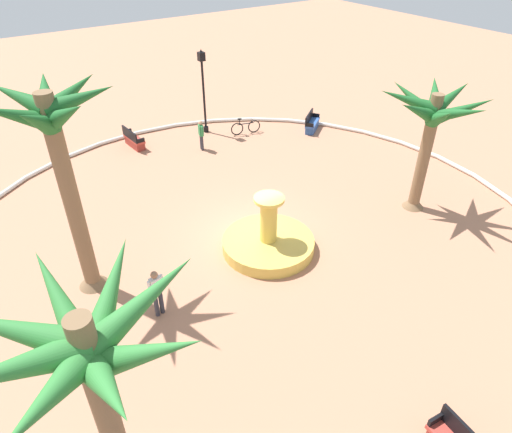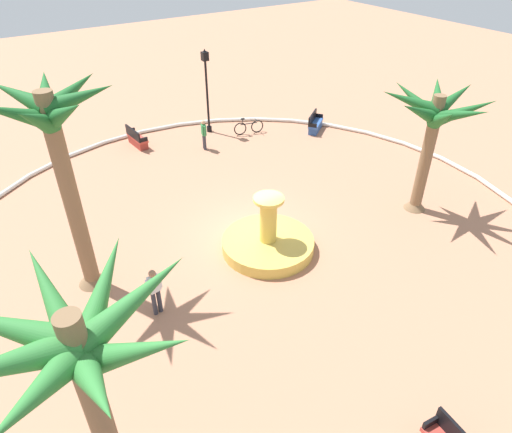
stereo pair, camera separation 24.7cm
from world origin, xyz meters
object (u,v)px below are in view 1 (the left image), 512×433
object	(u,v)px
palm_tree_by_curb	(89,365)
person_cyclist_helmet	(201,134)
bench_east	(134,141)
lamppost	(203,85)
palm_tree_mid_plaza	(433,119)
palm_tree_near_fountain	(59,148)
fountain	(268,242)
bench_north	(312,124)
person_cyclist_photo	(157,291)
bicycle_red_frame	(246,127)

from	to	relation	value
palm_tree_by_curb	person_cyclist_helmet	xyz separation A→B (m)	(-9.46, -14.25, -3.70)
bench_east	lamppost	bearing A→B (deg)	174.03
palm_tree_by_curb	lamppost	world-z (taller)	palm_tree_by_curb
palm_tree_mid_plaza	palm_tree_by_curb	bearing A→B (deg)	17.24
lamppost	palm_tree_near_fountain	bearing A→B (deg)	43.93
fountain	bench_north	bearing A→B (deg)	-138.24
palm_tree_mid_plaza	person_cyclist_helmet	bearing A→B (deg)	-64.55
lamppost	person_cyclist_photo	xyz separation A→B (m)	(7.98, 11.38, -1.68)
palm_tree_near_fountain	person_cyclist_photo	distance (m)	4.93
bench_east	palm_tree_by_curb	bearing A→B (deg)	68.02
bench_east	lamppost	distance (m)	4.69
palm_tree_mid_plaza	bench_east	world-z (taller)	palm_tree_mid_plaza
lamppost	bicycle_red_frame	distance (m)	3.18
palm_tree_mid_plaza	person_cyclist_helmet	xyz separation A→B (m)	(4.69, -9.86, -3.03)
palm_tree_mid_plaza	bicycle_red_frame	xyz separation A→B (m)	(1.72, -10.25, -3.53)
palm_tree_by_curb	bicycle_red_frame	distance (m)	19.66
lamppost	person_cyclist_helmet	world-z (taller)	lamppost
palm_tree_near_fountain	person_cyclist_helmet	distance (m)	11.37
palm_tree_near_fountain	person_cyclist_helmet	world-z (taller)	palm_tree_near_fountain
lamppost	person_cyclist_helmet	distance (m)	2.87
fountain	person_cyclist_photo	size ratio (longest dim) A/B	1.98
palm_tree_near_fountain	bicycle_red_frame	size ratio (longest dim) A/B	4.06
fountain	bench_east	bearing A→B (deg)	-86.14
palm_tree_mid_plaza	bench_east	bearing A→B (deg)	-58.43
palm_tree_near_fountain	person_cyclist_photo	bearing A→B (deg)	116.69
palm_tree_mid_plaza	bench_east	xyz separation A→B (m)	(7.47, -12.16, -3.57)
lamppost	bench_east	bearing A→B (deg)	-5.97
lamppost	bicycle_red_frame	bearing A→B (deg)	138.70
bicycle_red_frame	fountain	bearing A→B (deg)	61.34
fountain	person_cyclist_helmet	world-z (taller)	fountain
fountain	palm_tree_mid_plaza	xyz separation A→B (m)	(-6.73, 1.09, 3.60)
palm_tree_by_curb	lamppost	xyz separation A→B (m)	(-10.75, -16.13, -1.95)
palm_tree_mid_plaza	bicycle_red_frame	size ratio (longest dim) A/B	3.04
bicycle_red_frame	palm_tree_by_curb	bearing A→B (deg)	49.67
fountain	bicycle_red_frame	world-z (taller)	fountain
fountain	lamppost	bearing A→B (deg)	-107.32
palm_tree_mid_plaza	bicycle_red_frame	distance (m)	10.98
person_cyclist_helmet	bench_east	bearing A→B (deg)	-39.60
person_cyclist_helmet	person_cyclist_photo	xyz separation A→B (m)	(6.69, 9.51, 0.06)
bicycle_red_frame	person_cyclist_photo	bearing A→B (deg)	45.70
fountain	person_cyclist_helmet	bearing A→B (deg)	-103.05
fountain	bench_north	xyz separation A→B (m)	(-8.36, -7.47, 0.03)
bench_east	person_cyclist_photo	xyz separation A→B (m)	(3.91, 11.81, 0.61)
bench_east	bicycle_red_frame	distance (m)	6.06
palm_tree_near_fountain	bicycle_red_frame	xyz separation A→B (m)	(-10.92, -7.41, -4.64)
palm_tree_by_curb	palm_tree_mid_plaza	distance (m)	14.83
bench_east	palm_tree_near_fountain	bearing A→B (deg)	61.01
palm_tree_near_fountain	person_cyclist_helmet	bearing A→B (deg)	-138.54
person_cyclist_helmet	palm_tree_near_fountain	bearing A→B (deg)	41.46
palm_tree_near_fountain	person_cyclist_helmet	xyz separation A→B (m)	(-7.94, -7.02, -4.13)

